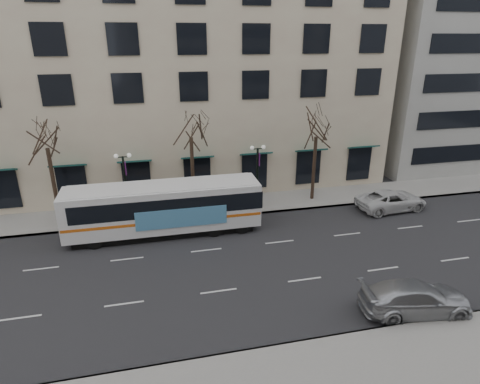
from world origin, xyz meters
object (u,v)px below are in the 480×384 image
object	(u,v)px
tree_far_left	(45,135)
silver_car	(416,298)
city_bus	(165,207)
lamp_post_left	(126,183)
white_pickup	(391,200)
lamp_post_right	(257,174)
tree_far_right	(317,125)
tree_far_mid	(190,125)

from	to	relation	value
tree_far_left	silver_car	distance (m)	25.16
city_bus	silver_car	size ratio (longest dim) A/B	2.39
lamp_post_left	white_pickup	size ratio (longest dim) A/B	0.92
lamp_post_right	city_bus	xyz separation A→B (m)	(-7.36, -2.78, -0.97)
tree_far_left	city_bus	distance (m)	9.61
tree_far_left	lamp_post_right	bearing A→B (deg)	-2.29
lamp_post_left	silver_car	bearing A→B (deg)	-45.17
city_bus	tree_far_right	bearing A→B (deg)	15.40
lamp_post_left	silver_car	world-z (taller)	lamp_post_left
tree_far_right	city_bus	distance (m)	13.56
tree_far_left	city_bus	bearing A→B (deg)	-23.87
tree_far_left	silver_car	size ratio (longest dim) A/B	1.50
lamp_post_right	white_pickup	xyz separation A→B (m)	(10.40, -2.64, -2.16)
tree_far_mid	lamp_post_right	distance (m)	6.41
lamp_post_right	white_pickup	bearing A→B (deg)	-14.24
lamp_post_right	city_bus	size ratio (longest dim) A/B	0.39
tree_far_left	white_pickup	xyz separation A→B (m)	(25.40, -3.24, -5.91)
silver_car	white_pickup	xyz separation A→B (m)	(6.08, 11.76, -0.02)
lamp_post_right	tree_far_mid	bearing A→B (deg)	173.17
lamp_post_right	white_pickup	size ratio (longest dim) A/B	0.92
tree_far_left	lamp_post_left	size ratio (longest dim) A/B	1.60
tree_far_left	lamp_post_left	world-z (taller)	tree_far_left
tree_far_right	silver_car	bearing A→B (deg)	-92.59
tree_far_left	tree_far_mid	distance (m)	10.00
tree_far_mid	tree_far_right	bearing A→B (deg)	-0.00
lamp_post_left	city_bus	distance (m)	3.96
silver_car	white_pickup	bearing A→B (deg)	-19.60
tree_far_left	lamp_post_right	xyz separation A→B (m)	(15.01, -0.60, -3.75)
silver_car	city_bus	bearing A→B (deg)	52.89
city_bus	white_pickup	size ratio (longest dim) A/B	2.35
lamp_post_left	white_pickup	xyz separation A→B (m)	(20.40, -2.64, -2.16)
tree_far_mid	tree_far_left	bearing A→B (deg)	-180.00
tree_far_mid	lamp_post_left	distance (m)	6.40
city_bus	silver_car	xyz separation A→B (m)	(11.67, -11.62, -1.16)
tree_far_left	silver_car	world-z (taller)	tree_far_left
tree_far_left	lamp_post_right	world-z (taller)	tree_far_left
tree_far_mid	city_bus	size ratio (longest dim) A/B	0.64
tree_far_left	white_pickup	world-z (taller)	tree_far_left
tree_far_right	silver_car	xyz separation A→B (m)	(-0.68, -15.00, -5.61)
tree_far_mid	silver_car	distance (m)	18.68
tree_far_left	city_bus	size ratio (longest dim) A/B	0.63
lamp_post_left	lamp_post_right	world-z (taller)	same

